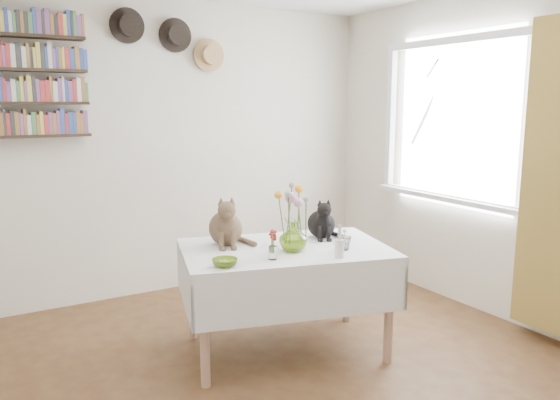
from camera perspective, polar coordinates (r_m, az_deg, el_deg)
room at (r=2.78m, az=2.66°, el=2.01°), size 4.08×4.58×2.58m
window at (r=4.67m, az=17.65°, el=6.61°), size 0.12×1.52×1.32m
curtain at (r=4.08m, az=26.53°, el=2.12°), size 0.12×0.38×2.10m
dining_table at (r=3.63m, az=0.55°, el=-7.64°), size 1.51×1.18×0.71m
tabby_cat at (r=3.62m, az=-5.74°, el=-2.01°), size 0.32×0.36×0.35m
black_cat at (r=3.81m, az=4.33°, el=-1.78°), size 0.28×0.31×0.29m
flower_vase at (r=3.47m, az=1.39°, el=-3.86°), size 0.19×0.19×0.19m
green_bowl at (r=3.17m, az=-5.78°, el=-6.54°), size 0.15×0.15×0.05m
drinking_glass at (r=3.53m, az=6.72°, el=-4.52°), size 0.13×0.13×0.09m
candlestick at (r=3.34m, az=6.22°, el=-4.89°), size 0.06×0.06×0.20m
berry_jar at (r=3.28m, az=-0.77°, el=-4.68°), size 0.05×0.05×0.21m
porcelain_figurine at (r=3.74m, az=6.78°, el=-3.75°), size 0.05×0.05×0.09m
flower_bouquet at (r=3.42m, az=1.33°, el=0.18°), size 0.17×0.13×0.39m
bookshelf_unit at (r=4.48m, az=-26.02°, el=11.68°), size 1.00×0.16×0.91m
wall_hats at (r=4.80m, az=-11.17°, el=16.19°), size 0.98×0.09×0.48m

